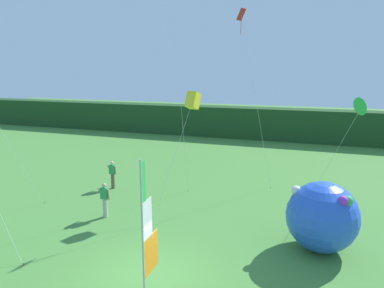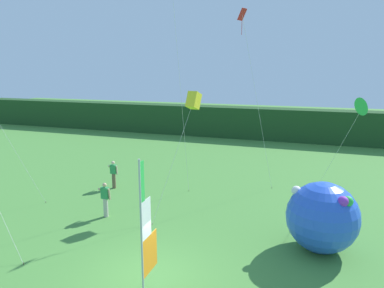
{
  "view_description": "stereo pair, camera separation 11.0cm",
  "coord_description": "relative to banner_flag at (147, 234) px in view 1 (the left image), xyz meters",
  "views": [
    {
      "loc": [
        4.85,
        -9.7,
        7.0
      ],
      "look_at": [
        0.54,
        3.1,
        4.09
      ],
      "focal_mm": 32.6,
      "sensor_mm": 36.0,
      "label": 1
    },
    {
      "loc": [
        4.95,
        -9.66,
        7.0
      ],
      "look_at": [
        0.54,
        3.1,
        4.09
      ],
      "focal_mm": 32.6,
      "sensor_mm": 36.0,
      "label": 2
    }
  ],
  "objects": [
    {
      "name": "kite_yellow_box_2",
      "position": [
        -1.31,
        8.23,
        3.24
      ],
      "size": [
        1.23,
        3.88,
        5.92
      ],
      "color": "brown",
      "rests_on": "ground"
    },
    {
      "name": "kite_green_delta_3",
      "position": [
        6.65,
        8.99,
        3.17
      ],
      "size": [
        2.21,
        3.48,
        5.82
      ],
      "color": "brown",
      "rests_on": "ground"
    },
    {
      "name": "ground_plane",
      "position": [
        -0.52,
        1.04,
        -2.19
      ],
      "size": [
        120.0,
        120.0,
        0.0
      ],
      "primitive_type": "plane",
      "color": "#478438"
    },
    {
      "name": "person_near_banner",
      "position": [
        -4.65,
        4.92,
        -1.27
      ],
      "size": [
        0.55,
        0.48,
        1.71
      ],
      "color": "#B7B2A3",
      "rests_on": "ground"
    },
    {
      "name": "distant_treeline",
      "position": [
        -0.52,
        26.98,
        -0.61
      ],
      "size": [
        80.0,
        2.4,
        3.15
      ],
      "primitive_type": "cube",
      "color": "#1E421E",
      "rests_on": "ground"
    },
    {
      "name": "inflatable_balloon",
      "position": [
        5.1,
        4.93,
        -0.8
      ],
      "size": [
        2.77,
        2.77,
        2.77
      ],
      "color": "blue",
      "rests_on": "ground"
    },
    {
      "name": "kite_red_diamond_4",
      "position": [
        0.87,
        10.31,
        6.54
      ],
      "size": [
        2.04,
        1.87,
        10.05
      ],
      "color": "brown",
      "rests_on": "ground"
    },
    {
      "name": "banner_flag",
      "position": [
        0.0,
        0.0,
        0.0
      ],
      "size": [
        0.06,
        1.03,
        4.56
      ],
      "color": "#B7B7BC",
      "rests_on": "ground"
    },
    {
      "name": "person_mid_field",
      "position": [
        -6.49,
        8.67,
        -1.29
      ],
      "size": [
        0.55,
        0.48,
        1.67
      ],
      "color": "brown",
      "rests_on": "ground"
    }
  ]
}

